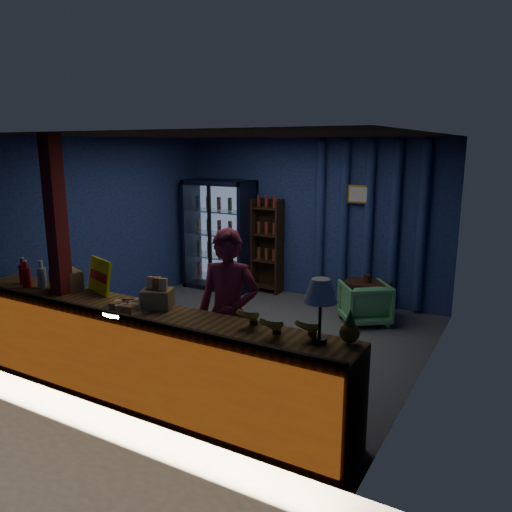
# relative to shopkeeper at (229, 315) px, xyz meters

# --- Properties ---
(ground) EXTENTS (4.60, 4.60, 0.00)m
(ground) POSITION_rel_shopkeeper_xyz_m (-0.71, 1.39, -0.85)
(ground) COLOR #515154
(ground) RESTS_ON ground
(room_walls) EXTENTS (4.60, 4.60, 4.60)m
(room_walls) POSITION_rel_shopkeeper_xyz_m (-0.71, 1.39, 0.72)
(room_walls) COLOR navy
(room_walls) RESTS_ON ground
(counter) EXTENTS (4.40, 0.57, 0.99)m
(counter) POSITION_rel_shopkeeper_xyz_m (-0.71, -0.52, -0.38)
(counter) COLOR brown
(counter) RESTS_ON ground
(support_post) EXTENTS (0.16, 0.16, 2.60)m
(support_post) POSITION_rel_shopkeeper_xyz_m (-1.76, -0.51, 0.45)
(support_post) COLOR maroon
(support_post) RESTS_ON ground
(beverage_cooler) EXTENTS (1.20, 0.62, 1.90)m
(beverage_cooler) POSITION_rel_shopkeeper_xyz_m (-2.26, 3.31, 0.08)
(beverage_cooler) COLOR black
(beverage_cooler) RESTS_ON ground
(bottle_shelf) EXTENTS (0.50, 0.28, 1.60)m
(bottle_shelf) POSITION_rel_shopkeeper_xyz_m (-1.41, 3.45, -0.06)
(bottle_shelf) COLOR #361D11
(bottle_shelf) RESTS_ON ground
(curtain_folds) EXTENTS (1.74, 0.14, 2.50)m
(curtain_folds) POSITION_rel_shopkeeper_xyz_m (0.29, 3.53, 0.45)
(curtain_folds) COLOR navy
(curtain_folds) RESTS_ON room_walls
(framed_picture) EXTENTS (0.36, 0.04, 0.28)m
(framed_picture) POSITION_rel_shopkeeper_xyz_m (0.14, 3.49, 0.90)
(framed_picture) COLOR gold
(framed_picture) RESTS_ON room_walls
(shopkeeper) EXTENTS (0.71, 0.57, 1.71)m
(shopkeeper) POSITION_rel_shopkeeper_xyz_m (0.00, 0.00, 0.00)
(shopkeeper) COLOR maroon
(shopkeeper) RESTS_ON ground
(green_chair) EXTENTS (0.90, 0.90, 0.59)m
(green_chair) POSITION_rel_shopkeeper_xyz_m (0.54, 2.73, -0.56)
(green_chair) COLOR #5DBB70
(green_chair) RESTS_ON ground
(side_table) EXTENTS (0.64, 0.48, 0.66)m
(side_table) POSITION_rel_shopkeeper_xyz_m (0.50, 2.90, -0.57)
(side_table) COLOR #361D11
(side_table) RESTS_ON ground
(yellow_sign) EXTENTS (0.46, 0.23, 0.36)m
(yellow_sign) POSITION_rel_shopkeeper_xyz_m (-1.43, -0.29, 0.28)
(yellow_sign) COLOR #FBFF0D
(yellow_sign) RESTS_ON counter
(soda_bottles) EXTENTS (0.41, 0.17, 0.30)m
(soda_bottles) POSITION_rel_shopkeeper_xyz_m (-2.28, -0.50, 0.22)
(soda_bottles) COLOR red
(soda_bottles) RESTS_ON counter
(snack_box_left) EXTENTS (0.40, 0.36, 0.34)m
(snack_box_left) POSITION_rel_shopkeeper_xyz_m (-1.82, -0.40, 0.22)
(snack_box_left) COLOR olive
(snack_box_left) RESTS_ON counter
(snack_box_centre) EXTENTS (0.35, 0.32, 0.30)m
(snack_box_centre) POSITION_rel_shopkeeper_xyz_m (-0.56, -0.39, 0.20)
(snack_box_centre) COLOR olive
(snack_box_centre) RESTS_ON counter
(pastry_tray) EXTENTS (0.50, 0.50, 0.08)m
(pastry_tray) POSITION_rel_shopkeeper_xyz_m (-0.76, -0.58, 0.12)
(pastry_tray) COLOR silver
(pastry_tray) RESTS_ON counter
(banana_bunches) EXTENTS (0.80, 0.31, 0.17)m
(banana_bunches) POSITION_rel_shopkeeper_xyz_m (0.75, -0.40, 0.18)
(banana_bunches) COLOR gold
(banana_bunches) RESTS_ON counter
(table_lamp) EXTENTS (0.27, 0.27, 0.52)m
(table_lamp) POSITION_rel_shopkeeper_xyz_m (1.13, -0.44, 0.51)
(table_lamp) COLOR black
(table_lamp) RESTS_ON counter
(pineapple) EXTENTS (0.16, 0.16, 0.27)m
(pineapple) POSITION_rel_shopkeeper_xyz_m (1.34, -0.33, 0.21)
(pineapple) COLOR brown
(pineapple) RESTS_ON counter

